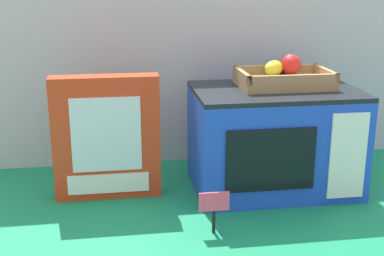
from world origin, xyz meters
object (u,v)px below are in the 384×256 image
(food_groups_crate, at_px, (284,77))
(cookie_set_box, at_px, (107,138))
(price_sign, at_px, (214,206))
(toy_microwave, at_px, (274,139))

(food_groups_crate, distance_m, cookie_set_box, 0.50)
(price_sign, bearing_deg, food_groups_crate, 48.95)
(toy_microwave, xyz_separation_m, cookie_set_box, (-0.45, 0.01, 0.02))
(food_groups_crate, xyz_separation_m, price_sign, (-0.24, -0.28, -0.23))
(toy_microwave, xyz_separation_m, food_groups_crate, (0.03, 0.04, 0.16))
(toy_microwave, distance_m, food_groups_crate, 0.17)
(food_groups_crate, distance_m, price_sign, 0.44)
(cookie_set_box, bearing_deg, toy_microwave, -0.76)
(food_groups_crate, height_order, price_sign, food_groups_crate)
(price_sign, bearing_deg, toy_microwave, 48.99)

